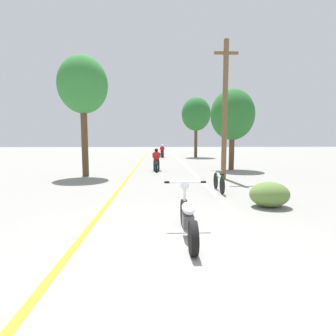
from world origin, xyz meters
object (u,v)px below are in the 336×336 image
at_px(motorcycle_rider_far, 162,152).
at_px(roadside_tree_left, 83,86).
at_px(utility_pole, 225,109).
at_px(motorcycle_foreground, 188,216).
at_px(roadside_tree_right_far, 196,114).
at_px(motorcycle_rider_lead, 156,162).
at_px(roadside_tree_right_near, 233,115).
at_px(bicycle_parked, 219,182).

bearing_deg(motorcycle_rider_far, roadside_tree_left, -106.45).
height_order(utility_pole, motorcycle_foreground, utility_pole).
bearing_deg(utility_pole, roadside_tree_right_far, 86.93).
relative_size(utility_pole, roadside_tree_left, 1.07).
bearing_deg(roadside_tree_left, utility_pole, -9.15).
distance_m(motorcycle_foreground, motorcycle_rider_lead, 10.68).
distance_m(roadside_tree_right_far, motorcycle_foreground, 22.95).
height_order(roadside_tree_left, motorcycle_rider_far, roadside_tree_left).
relative_size(roadside_tree_right_near, motorcycle_rider_far, 2.31).
height_order(roadside_tree_right_near, motorcycle_rider_lead, roadside_tree_right_near).
bearing_deg(bicycle_parked, roadside_tree_right_near, 70.83).
xyz_separation_m(roadside_tree_right_far, roadside_tree_left, (-7.61, -13.84, 0.06)).
relative_size(roadside_tree_left, motorcycle_rider_lead, 3.02).
relative_size(roadside_tree_left, motorcycle_foreground, 2.88).
bearing_deg(motorcycle_rider_far, utility_pole, -79.85).
bearing_deg(bicycle_parked, utility_pole, 73.09).
distance_m(utility_pole, motorcycle_rider_lead, 5.35).
distance_m(motorcycle_rider_lead, bicycle_parked, 6.75).
bearing_deg(motorcycle_rider_lead, utility_pole, -45.25).
xyz_separation_m(utility_pole, motorcycle_rider_far, (-2.69, 15.05, -2.76)).
distance_m(roadside_tree_left, motorcycle_rider_far, 15.08).
distance_m(motorcycle_foreground, bicycle_parked, 4.59).
relative_size(motorcycle_rider_far, bicycle_parked, 1.29).
bearing_deg(roadside_tree_right_far, motorcycle_rider_lead, -108.99).
bearing_deg(bicycle_parked, roadside_tree_left, 144.40).
distance_m(roadside_tree_right_far, motorcycle_rider_far, 5.24).
bearing_deg(utility_pole, motorcycle_rider_far, 100.15).
xyz_separation_m(utility_pole, roadside_tree_right_near, (1.38, 3.58, 0.05)).
distance_m(motorcycle_rider_far, bicycle_parked, 18.24).
bearing_deg(motorcycle_foreground, utility_pole, 71.01).
relative_size(utility_pole, bicycle_parked, 3.91).
bearing_deg(motorcycle_rider_lead, roadside_tree_left, -149.07).
distance_m(roadside_tree_right_far, bicycle_parked, 18.58).
bearing_deg(roadside_tree_right_near, motorcycle_rider_far, 109.55).
xyz_separation_m(roadside_tree_right_far, motorcycle_foreground, (-3.35, -22.35, -4.02)).
distance_m(roadside_tree_right_near, motorcycle_rider_far, 12.49).
distance_m(utility_pole, bicycle_parked, 4.38).
bearing_deg(motorcycle_rider_lead, roadside_tree_right_near, 4.06).
relative_size(roadside_tree_right_far, bicycle_parked, 3.78).
xyz_separation_m(roadside_tree_right_near, roadside_tree_right_far, (-0.58, 11.36, 1.10)).
relative_size(motorcycle_foreground, bicycle_parked, 1.27).
relative_size(motorcycle_rider_lead, motorcycle_rider_far, 0.94).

